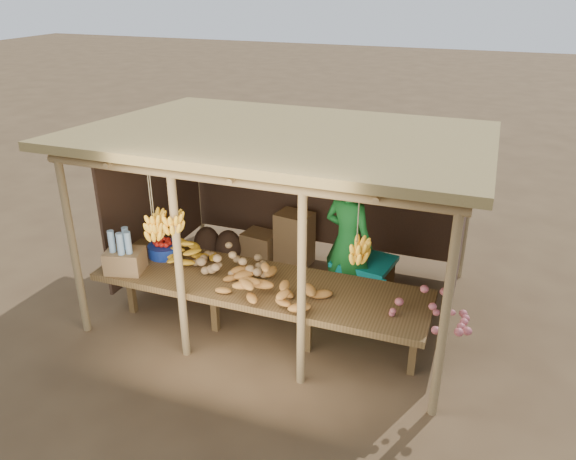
% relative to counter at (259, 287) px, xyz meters
% --- Properties ---
extents(ground, '(60.00, 60.00, 0.00)m').
position_rel_counter_xyz_m(ground, '(-0.00, 0.95, -0.74)').
color(ground, brown).
rests_on(ground, ground).
extents(stall_structure, '(4.70, 3.50, 2.43)m').
position_rel_counter_xyz_m(stall_structure, '(0.02, 0.89, 1.17)').
color(stall_structure, '#92764B').
rests_on(stall_structure, ground).
extents(counter, '(3.90, 1.05, 0.80)m').
position_rel_counter_xyz_m(counter, '(0.00, 0.00, 0.00)').
color(counter, brown).
rests_on(counter, ground).
extents(potato_heap, '(1.11, 0.82, 0.37)m').
position_rel_counter_xyz_m(potato_heap, '(-0.39, 0.10, 0.24)').
color(potato_heap, '#97774E').
rests_on(potato_heap, counter).
extents(sweet_potato_heap, '(1.29, 1.06, 0.36)m').
position_rel_counter_xyz_m(sweet_potato_heap, '(0.24, -0.21, 0.24)').
color(sweet_potato_heap, '#A96D2B').
rests_on(sweet_potato_heap, counter).
extents(onion_heap, '(0.93, 0.63, 0.36)m').
position_rel_counter_xyz_m(onion_heap, '(1.90, -0.12, 0.24)').
color(onion_heap, '#BB5B5E').
rests_on(onion_heap, counter).
extents(banana_pile, '(0.75, 0.59, 0.35)m').
position_rel_counter_xyz_m(banana_pile, '(-0.99, 0.11, 0.24)').
color(banana_pile, gold).
rests_on(banana_pile, counter).
extents(tomato_basin, '(0.41, 0.41, 0.21)m').
position_rel_counter_xyz_m(tomato_basin, '(-1.38, 0.21, 0.15)').
color(tomato_basin, navy).
rests_on(tomato_basin, counter).
extents(bottle_box, '(0.49, 0.43, 0.54)m').
position_rel_counter_xyz_m(bottle_box, '(-1.59, -0.30, 0.27)').
color(bottle_box, olive).
rests_on(bottle_box, counter).
extents(vendor, '(0.80, 0.66, 1.88)m').
position_rel_counter_xyz_m(vendor, '(0.76, 1.09, 0.20)').
color(vendor, '#1B7A2B').
rests_on(vendor, ground).
extents(tarp_crate, '(0.82, 0.74, 0.87)m').
position_rel_counter_xyz_m(tarp_crate, '(0.95, 1.22, -0.38)').
color(tarp_crate, brown).
rests_on(tarp_crate, ground).
extents(carton_stack, '(1.13, 0.50, 0.81)m').
position_rel_counter_xyz_m(carton_stack, '(-0.47, 1.98, -0.38)').
color(carton_stack, olive).
rests_on(carton_stack, ground).
extents(burlap_sacks, '(0.78, 0.41, 0.55)m').
position_rel_counter_xyz_m(burlap_sacks, '(-1.48, 1.80, -0.50)').
color(burlap_sacks, '#472F21').
rests_on(burlap_sacks, ground).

